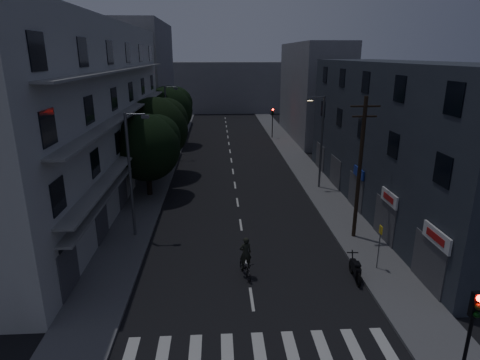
{
  "coord_description": "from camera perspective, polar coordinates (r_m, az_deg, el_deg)",
  "views": [
    {
      "loc": [
        -1.56,
        -14.96,
        11.49
      ],
      "look_at": [
        0.0,
        12.0,
        3.0
      ],
      "focal_mm": 30.0,
      "sensor_mm": 36.0,
      "label": 1
    }
  ],
  "objects": [
    {
      "name": "building_far_right",
      "position": [
        58.76,
        10.28,
        12.31
      ],
      "size": [
        6.0,
        20.0,
        13.0
      ],
      "primitive_type": "cube",
      "color": "slate",
      "rests_on": "ground"
    },
    {
      "name": "lane_markings",
      "position": [
        47.64,
        -1.34,
        3.5
      ],
      "size": [
        0.15,
        60.5,
        0.01
      ],
      "color": "beige",
      "rests_on": "ground"
    },
    {
      "name": "street_lamp_left_near",
      "position": [
        25.98,
        -15.17,
        1.45
      ],
      "size": [
        1.51,
        0.25,
        8.0
      ],
      "color": "slate",
      "rests_on": "sidewalk_left"
    },
    {
      "name": "utility_pole",
      "position": [
        25.89,
        16.68,
        1.88
      ],
      "size": [
        1.8,
        0.24,
        9.0
      ],
      "color": "black",
      "rests_on": "sidewalk_right"
    },
    {
      "name": "street_lamp_right",
      "position": [
        35.43,
        11.38,
        5.89
      ],
      "size": [
        1.51,
        0.25,
        8.0
      ],
      "color": "#505257",
      "rests_on": "sidewalk_right"
    },
    {
      "name": "sidewalk_right",
      "position": [
        42.53,
        9.12,
        1.66
      ],
      "size": [
        3.0,
        90.0,
        0.15
      ],
      "primitive_type": "cube",
      "color": "#565659",
      "rests_on": "ground"
    },
    {
      "name": "cyclist",
      "position": [
        21.96,
        0.78,
        -11.75
      ],
      "size": [
        1.06,
        1.91,
        2.3
      ],
      "rotation": [
        0.0,
        0.0,
        0.25
      ],
      "color": "black",
      "rests_on": "ground"
    },
    {
      "name": "crosswalk",
      "position": [
        17.38,
        2.92,
        -23.92
      ],
      "size": [
        10.9,
        3.0,
        0.01
      ],
      "color": "beige",
      "rests_on": "ground"
    },
    {
      "name": "bus_stop_sign",
      "position": [
        23.26,
        19.27,
        -7.97
      ],
      "size": [
        0.06,
        0.35,
        2.52
      ],
      "color": "#595B60",
      "rests_on": "sidewalk_right"
    },
    {
      "name": "building_far_left",
      "position": [
        63.91,
        -13.1,
        13.89
      ],
      "size": [
        6.0,
        20.0,
        16.0
      ],
      "primitive_type": "cube",
      "color": "slate",
      "rests_on": "ground"
    },
    {
      "name": "building_right",
      "position": [
        32.53,
        21.49,
        5.62
      ],
      "size": [
        6.19,
        28.0,
        11.0
      ],
      "color": "#292E38",
      "rests_on": "ground"
    },
    {
      "name": "tree_mid",
      "position": [
        39.32,
        -11.82,
        7.4
      ],
      "size": [
        6.14,
        6.14,
        7.55
      ],
      "color": "black",
      "rests_on": "sidewalk_left"
    },
    {
      "name": "motorcycle",
      "position": [
        22.69,
        16.07,
        -12.16
      ],
      "size": [
        0.61,
        2.13,
        1.36
      ],
      "rotation": [
        0.0,
        0.0,
        -0.06
      ],
      "color": "black",
      "rests_on": "ground"
    },
    {
      "name": "tree_far",
      "position": [
        52.76,
        -10.07,
        10.01
      ],
      "size": [
        6.12,
        6.12,
        7.57
      ],
      "color": "black",
      "rests_on": "sidewalk_left"
    },
    {
      "name": "street_lamp_left_far",
      "position": [
        46.22,
        -10.27,
        8.6
      ],
      "size": [
        1.51,
        0.25,
        8.0
      ],
      "color": "#515458",
      "rests_on": "sidewalk_left"
    },
    {
      "name": "building_left",
      "position": [
        34.86,
        -20.94,
        8.91
      ],
      "size": [
        7.0,
        36.0,
        14.0
      ],
      "color": "#B2B2AD",
      "rests_on": "ground"
    },
    {
      "name": "ground",
      "position": [
        41.61,
        -1.03,
        1.42
      ],
      "size": [
        160.0,
        160.0,
        0.0
      ],
      "primitive_type": "plane",
      "color": "black",
      "rests_on": "ground"
    },
    {
      "name": "traffic_signal_far_left",
      "position": [
        54.38,
        -8.68,
        8.38
      ],
      "size": [
        0.28,
        0.37,
        4.1
      ],
      "color": "black",
      "rests_on": "sidewalk_left"
    },
    {
      "name": "traffic_signal_far_right",
      "position": [
        57.09,
        4.66,
        8.94
      ],
      "size": [
        0.28,
        0.37,
        4.1
      ],
      "color": "black",
      "rests_on": "sidewalk_right"
    },
    {
      "name": "building_far_end",
      "position": [
        85.22,
        -2.31,
        13.07
      ],
      "size": [
        24.0,
        8.0,
        10.0
      ],
      "primitive_type": "cube",
      "color": "slate",
      "rests_on": "ground"
    },
    {
      "name": "sidewalk_left",
      "position": [
        41.98,
        -11.32,
        1.33
      ],
      "size": [
        3.0,
        90.0,
        0.15
      ],
      "primitive_type": "cube",
      "color": "#565659",
      "rests_on": "ground"
    },
    {
      "name": "tree_near",
      "position": [
        33.75,
        -13.05,
        4.87
      ],
      "size": [
        5.5,
        5.5,
        6.79
      ],
      "color": "black",
      "rests_on": "sidewalk_left"
    },
    {
      "name": "traffic_signal_near",
      "position": [
        15.8,
        30.13,
        -17.27
      ],
      "size": [
        0.28,
        0.37,
        4.1
      ],
      "color": "black",
      "rests_on": "sidewalk_right"
    }
  ]
}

